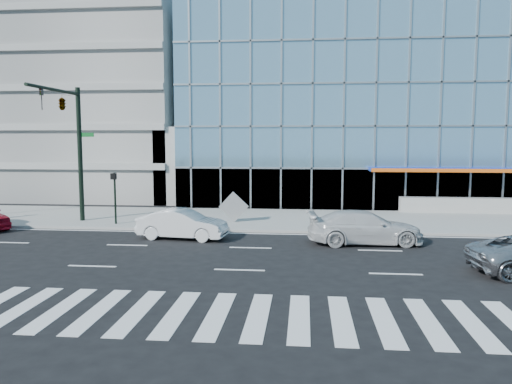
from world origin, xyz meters
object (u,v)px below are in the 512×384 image
at_px(traffic_signal, 68,120).
at_px(ped_signal_post, 115,190).
at_px(white_sedan, 183,224).
at_px(tilted_panel, 234,207).
at_px(white_suv, 365,227).

xyz_separation_m(traffic_signal, ped_signal_post, (2.50, 0.37, -4.02)).
bearing_deg(white_sedan, traffic_signal, 76.41).
xyz_separation_m(traffic_signal, tilted_panel, (9.30, 1.74, -5.10)).
distance_m(white_sedan, tilted_panel, 4.94).
bearing_deg(white_suv, traffic_signal, 73.77).
height_order(traffic_signal, white_suv, traffic_signal).
bearing_deg(tilted_panel, white_suv, -32.53).
distance_m(ped_signal_post, tilted_panel, 7.02).
bearing_deg(tilted_panel, white_sedan, -112.55).
height_order(traffic_signal, ped_signal_post, traffic_signal).
xyz_separation_m(white_sedan, tilted_panel, (2.00, 4.51, 0.31)).
xyz_separation_m(ped_signal_post, white_sedan, (4.80, -3.14, -1.38)).
height_order(white_suv, tilted_panel, tilted_panel).
distance_m(traffic_signal, white_suv, 17.58).
distance_m(white_suv, white_sedan, 9.17).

